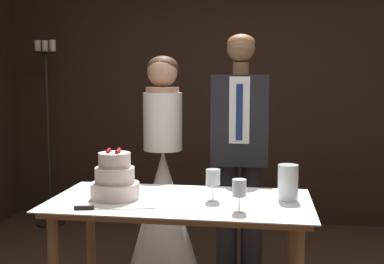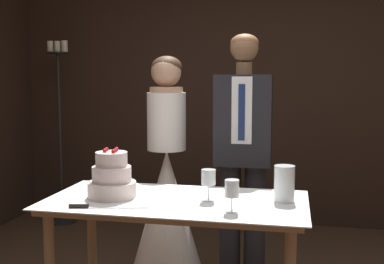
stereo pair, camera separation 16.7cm
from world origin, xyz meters
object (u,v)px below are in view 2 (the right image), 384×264
object	(u,v)px
tiered_cake	(112,179)
bride	(167,195)
candle_stand	(60,134)
hurricane_candle	(284,184)
cake_table	(176,217)
wine_glass_near	(209,178)
cake_knife	(93,207)
groom	(243,147)
wine_glass_middle	(232,189)

from	to	relation	value
tiered_cake	bride	world-z (taller)	bride
candle_stand	hurricane_candle	bearing A→B (deg)	-38.93
cake_table	wine_glass_near	size ratio (longest dim) A/B	8.28
bride	candle_stand	distance (m)	1.74
cake_knife	hurricane_candle	size ratio (longest dim) A/B	2.07
candle_stand	groom	bearing A→B (deg)	-28.19
wine_glass_middle	bride	distance (m)	1.23
tiered_cake	groom	distance (m)	1.08
cake_table	cake_knife	distance (m)	0.46
cake_knife	candle_stand	bearing A→B (deg)	108.47
candle_stand	wine_glass_near	bearing A→B (deg)	-45.63
groom	candle_stand	xyz separation A→B (m)	(-1.92, 1.03, -0.06)
tiered_cake	candle_stand	bearing A→B (deg)	124.12
cake_table	groom	distance (m)	0.93
tiered_cake	hurricane_candle	world-z (taller)	tiered_cake
hurricane_candle	cake_table	bearing A→B (deg)	-172.12
hurricane_candle	bride	world-z (taller)	bride
wine_glass_near	hurricane_candle	xyz separation A→B (m)	(0.40, 0.07, -0.03)
wine_glass_middle	groom	xyz separation A→B (m)	(-0.05, 1.03, 0.06)
hurricane_candle	candle_stand	world-z (taller)	candle_stand
wine_glass_near	tiered_cake	bearing A→B (deg)	-176.51
cake_table	wine_glass_near	world-z (taller)	wine_glass_near
cake_table	cake_knife	bearing A→B (deg)	-145.29
cake_table	wine_glass_middle	distance (m)	0.43
cake_table	bride	distance (m)	0.89
bride	groom	xyz separation A→B (m)	(0.55, -0.00, 0.37)
hurricane_candle	cake_knife	bearing A→B (deg)	-160.45
hurricane_candle	tiered_cake	bearing A→B (deg)	-173.85
bride	cake_knife	bearing A→B (deg)	-94.84
cake_knife	bride	distance (m)	1.12
tiered_cake	cake_knife	distance (m)	0.25
wine_glass_middle	hurricane_candle	size ratio (longest dim) A/B	0.83
cake_table	groom	xyz separation A→B (m)	(0.28, 0.84, 0.28)
tiered_cake	cake_knife	bearing A→B (deg)	-92.40
bride	groom	bearing A→B (deg)	-0.07
candle_stand	wine_glass_middle	bearing A→B (deg)	-46.23
wine_glass_near	bride	distance (m)	1.00
tiered_cake	hurricane_candle	size ratio (longest dim) A/B	1.42
groom	wine_glass_near	bearing A→B (deg)	-96.83
bride	tiered_cake	bearing A→B (deg)	-95.49
cake_table	candle_stand	bearing A→B (deg)	131.27
hurricane_candle	bride	bearing A→B (deg)	138.12
hurricane_candle	candle_stand	xyz separation A→B (m)	(-2.22, 1.80, 0.02)
wine_glass_near	candle_stand	size ratio (longest dim) A/B	0.09
hurricane_candle	candle_stand	bearing A→B (deg)	141.07
tiered_cake	cake_knife	xyz separation A→B (m)	(-0.01, -0.24, -0.10)
bride	wine_glass_near	bearing A→B (deg)	-61.41
wine_glass_middle	groom	bearing A→B (deg)	92.87
hurricane_candle	groom	world-z (taller)	groom
cake_knife	candle_stand	world-z (taller)	candle_stand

